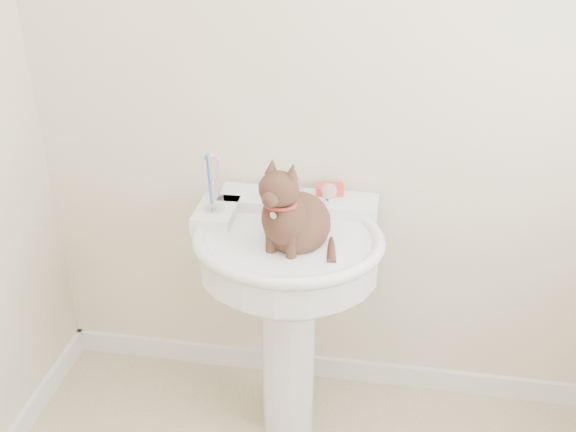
% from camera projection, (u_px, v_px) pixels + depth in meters
% --- Properties ---
extents(wall_back, '(2.20, 0.00, 2.50)m').
position_uv_depth(wall_back, '(357.00, 67.00, 2.08)').
color(wall_back, beige).
rests_on(wall_back, ground).
extents(baseboard_back, '(2.20, 0.02, 0.09)m').
position_uv_depth(baseboard_back, '(342.00, 369.00, 2.65)').
color(baseboard_back, white).
rests_on(baseboard_back, floor).
extents(pedestal_sink, '(0.61, 0.60, 0.84)m').
position_uv_depth(pedestal_sink, '(288.00, 274.00, 2.13)').
color(pedestal_sink, white).
rests_on(pedestal_sink, floor).
extents(faucet, '(0.28, 0.12, 0.14)m').
position_uv_depth(faucet, '(296.00, 191.00, 2.16)').
color(faucet, silver).
rests_on(faucet, pedestal_sink).
extents(soap_bar, '(0.10, 0.07, 0.03)m').
position_uv_depth(soap_bar, '(330.00, 189.00, 2.23)').
color(soap_bar, red).
rests_on(soap_bar, pedestal_sink).
extents(toothbrush_cup, '(0.07, 0.07, 0.18)m').
position_uv_depth(toothbrush_cup, '(214.00, 196.00, 2.11)').
color(toothbrush_cup, silver).
rests_on(toothbrush_cup, pedestal_sink).
extents(cat, '(0.22, 0.28, 0.41)m').
position_uv_depth(cat, '(294.00, 219.00, 1.99)').
color(cat, brown).
rests_on(cat, pedestal_sink).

